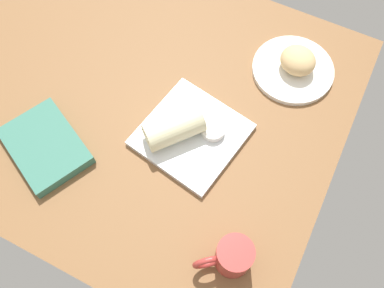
{
  "coord_description": "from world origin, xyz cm",
  "views": [
    {
      "loc": [
        40.61,
        -44.05,
        95.04
      ],
      "look_at": [
        22.38,
        -7.41,
        7.0
      ],
      "focal_mm": 38.79,
      "sensor_mm": 36.0,
      "label": 1
    }
  ],
  "objects_px": {
    "round_plate": "(293,70)",
    "scone_pastry": "(298,60)",
    "square_plate": "(191,135)",
    "coffee_mug": "(232,257)",
    "sauce_cup": "(213,130)",
    "book_stack": "(45,146)",
    "breakfast_wrap": "(174,128)"
  },
  "relations": [
    {
      "from": "scone_pastry",
      "to": "coffee_mug",
      "type": "xyz_separation_m",
      "value": [
        0.05,
        -0.52,
        0.0
      ]
    },
    {
      "from": "scone_pastry",
      "to": "book_stack",
      "type": "height_order",
      "value": "scone_pastry"
    },
    {
      "from": "book_stack",
      "to": "coffee_mug",
      "type": "height_order",
      "value": "coffee_mug"
    },
    {
      "from": "scone_pastry",
      "to": "square_plate",
      "type": "xyz_separation_m",
      "value": [
        -0.16,
        -0.29,
        -0.04
      ]
    },
    {
      "from": "book_stack",
      "to": "coffee_mug",
      "type": "distance_m",
      "value": 0.51
    },
    {
      "from": "scone_pastry",
      "to": "sauce_cup",
      "type": "height_order",
      "value": "scone_pastry"
    },
    {
      "from": "sauce_cup",
      "to": "square_plate",
      "type": "bearing_deg",
      "value": -149.05
    },
    {
      "from": "breakfast_wrap",
      "to": "book_stack",
      "type": "bearing_deg",
      "value": 71.14
    },
    {
      "from": "breakfast_wrap",
      "to": "book_stack",
      "type": "relative_size",
      "value": 0.55
    },
    {
      "from": "book_stack",
      "to": "coffee_mug",
      "type": "bearing_deg",
      "value": -5.02
    },
    {
      "from": "round_plate",
      "to": "coffee_mug",
      "type": "height_order",
      "value": "coffee_mug"
    },
    {
      "from": "round_plate",
      "to": "sauce_cup",
      "type": "relative_size",
      "value": 3.63
    },
    {
      "from": "round_plate",
      "to": "book_stack",
      "type": "bearing_deg",
      "value": -133.45
    },
    {
      "from": "square_plate",
      "to": "sauce_cup",
      "type": "relative_size",
      "value": 3.87
    },
    {
      "from": "square_plate",
      "to": "coffee_mug",
      "type": "distance_m",
      "value": 0.31
    },
    {
      "from": "scone_pastry",
      "to": "coffee_mug",
      "type": "distance_m",
      "value": 0.53
    },
    {
      "from": "round_plate",
      "to": "scone_pastry",
      "type": "bearing_deg",
      "value": 45.69
    },
    {
      "from": "scone_pastry",
      "to": "sauce_cup",
      "type": "xyz_separation_m",
      "value": [
        -0.11,
        -0.27,
        -0.02
      ]
    },
    {
      "from": "round_plate",
      "to": "square_plate",
      "type": "relative_size",
      "value": 0.94
    },
    {
      "from": "scone_pastry",
      "to": "coffee_mug",
      "type": "relative_size",
      "value": 0.84
    },
    {
      "from": "round_plate",
      "to": "scone_pastry",
      "type": "height_order",
      "value": "scone_pastry"
    },
    {
      "from": "scone_pastry",
      "to": "round_plate",
      "type": "bearing_deg",
      "value": -134.31
    },
    {
      "from": "round_plate",
      "to": "sauce_cup",
      "type": "height_order",
      "value": "sauce_cup"
    },
    {
      "from": "round_plate",
      "to": "square_plate",
      "type": "xyz_separation_m",
      "value": [
        -0.15,
        -0.29,
        0.0
      ]
    },
    {
      "from": "square_plate",
      "to": "breakfast_wrap",
      "type": "distance_m",
      "value": 0.06
    },
    {
      "from": "scone_pastry",
      "to": "square_plate",
      "type": "bearing_deg",
      "value": -118.09
    },
    {
      "from": "square_plate",
      "to": "coffee_mug",
      "type": "height_order",
      "value": "coffee_mug"
    },
    {
      "from": "book_stack",
      "to": "round_plate",
      "type": "bearing_deg",
      "value": 46.55
    },
    {
      "from": "breakfast_wrap",
      "to": "scone_pastry",
      "type": "bearing_deg",
      "value": -82.28
    },
    {
      "from": "square_plate",
      "to": "book_stack",
      "type": "height_order",
      "value": "book_stack"
    },
    {
      "from": "sauce_cup",
      "to": "book_stack",
      "type": "distance_m",
      "value": 0.4
    },
    {
      "from": "square_plate",
      "to": "book_stack",
      "type": "xyz_separation_m",
      "value": [
        -0.3,
        -0.18,
        0.01
      ]
    }
  ]
}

